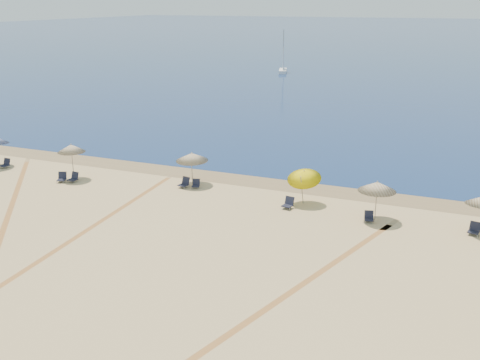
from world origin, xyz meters
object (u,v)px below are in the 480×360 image
object	(u,v)px
chair_4	(184,183)
umbrella_3	(304,175)
chair_1	(6,164)
chair_6	(288,203)
sailboat_0	(283,60)
umbrella_2	(192,157)
chair_5	(196,184)
chair_3	(74,178)
chair_2	(62,178)
chair_8	(474,229)
chair_7	(369,217)
umbrella_1	(71,148)
umbrella_4	(377,186)

from	to	relation	value
chair_4	umbrella_3	bearing A→B (deg)	11.92
chair_1	chair_4	bearing A→B (deg)	5.83
chair_6	sailboat_0	world-z (taller)	sailboat_0
umbrella_2	umbrella_3	distance (m)	8.45
umbrella_3	chair_5	xyz separation A→B (m)	(-7.80, 0.27, -1.64)
chair_3	chair_5	xyz separation A→B (m)	(8.74, 2.11, -0.04)
chair_2	umbrella_2	bearing A→B (deg)	-4.15
chair_3	chair_5	distance (m)	9.00
chair_4	chair_8	size ratio (longest dim) A/B	1.04
chair_8	sailboat_0	distance (m)	73.75
umbrella_2	chair_3	distance (m)	8.77
chair_8	umbrella_2	bearing A→B (deg)	-174.28
chair_4	sailboat_0	distance (m)	66.32
chair_7	umbrella_2	bearing A→B (deg)	154.96
chair_6	chair_8	distance (m)	10.85
chair_5	umbrella_1	bearing A→B (deg)	173.46
umbrella_3	chair_8	bearing A→B (deg)	-6.44
umbrella_1	sailboat_0	size ratio (longest dim) A/B	0.35
umbrella_2	umbrella_4	distance (m)	13.28
chair_1	chair_4	xyz separation A→B (m)	(15.18, 0.97, 0.00)
chair_1	chair_5	distance (m)	16.02
chair_4	chair_5	world-z (taller)	chair_4
umbrella_3	chair_6	distance (m)	2.05
umbrella_3	chair_3	distance (m)	16.72
umbrella_1	umbrella_3	size ratio (longest dim) A/B	1.03
chair_3	chair_6	distance (m)	15.93
umbrella_2	umbrella_3	xyz separation A→B (m)	(8.40, -0.92, -0.09)
chair_1	chair_3	world-z (taller)	chair_1
umbrella_3	chair_6	bearing A→B (deg)	-119.44
chair_7	umbrella_1	bearing A→B (deg)	164.91
umbrella_3	chair_6	world-z (taller)	umbrella_3
sailboat_0	chair_6	bearing A→B (deg)	-87.76
umbrella_2	chair_1	distance (m)	15.58
chair_6	chair_8	size ratio (longest dim) A/B	1.02
umbrella_4	chair_5	xyz separation A→B (m)	(-12.54, 1.34, -1.83)
umbrella_3	sailboat_0	size ratio (longest dim) A/B	0.34
umbrella_1	chair_8	distance (m)	27.29
umbrella_1	chair_2	distance (m)	2.21
sailboat_0	chair_3	bearing A→B (deg)	-100.99
chair_3	sailboat_0	xyz separation A→B (m)	(-6.03, 66.71, 1.97)
umbrella_3	chair_4	distance (m)	8.74
umbrella_3	chair_6	size ratio (longest dim) A/B	3.24
chair_5	chair_1	bearing A→B (deg)	168.23
chair_1	chair_3	bearing A→B (deg)	-5.25
chair_7	umbrella_3	bearing A→B (deg)	147.30
chair_7	chair_8	world-z (taller)	chair_8
umbrella_2	chair_4	world-z (taller)	umbrella_2
chair_1	chair_4	distance (m)	15.21
chair_5	chair_7	bearing A→B (deg)	-24.00
umbrella_1	chair_7	size ratio (longest dim) A/B	3.67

